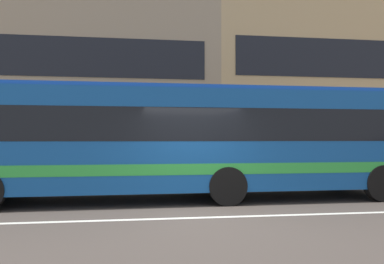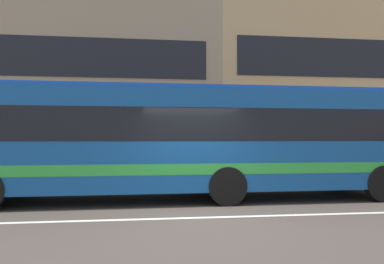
% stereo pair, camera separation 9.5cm
% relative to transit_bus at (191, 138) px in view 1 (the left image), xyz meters
% --- Properties ---
extents(ground_plane, '(160.00, 160.00, 0.00)m').
position_rel_transit_bus_xyz_m(ground_plane, '(-0.10, -2.54, -1.74)').
color(ground_plane, '#453C36').
extents(lane_centre_line, '(60.00, 0.16, 0.01)m').
position_rel_transit_bus_xyz_m(lane_centre_line, '(-0.10, -2.54, -1.73)').
color(lane_centre_line, silver).
rests_on(lane_centre_line, ground_plane).
extents(apartment_block_left, '(22.20, 10.08, 9.89)m').
position_rel_transit_bus_xyz_m(apartment_block_left, '(-8.37, 13.41, 3.21)').
color(apartment_block_left, tan).
rests_on(apartment_block_left, ground_plane).
extents(apartment_block_right, '(18.91, 10.08, 10.47)m').
position_rel_transit_bus_xyz_m(apartment_block_right, '(12.18, 13.41, 3.50)').
color(apartment_block_right, tan).
rests_on(apartment_block_right, ground_plane).
extents(transit_bus, '(12.26, 2.72, 3.14)m').
position_rel_transit_bus_xyz_m(transit_bus, '(0.00, 0.00, 0.00)').
color(transit_bus, '#144E99').
rests_on(transit_bus, ground_plane).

